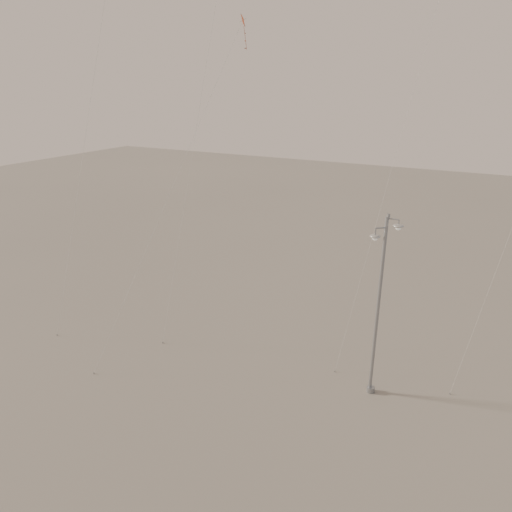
% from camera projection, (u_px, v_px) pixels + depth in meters
% --- Properties ---
extents(ground, '(160.00, 160.00, 0.00)m').
position_uv_depth(ground, '(240.00, 409.00, 25.61)').
color(ground, gray).
rests_on(ground, ground).
extents(street_lamp, '(1.48, 0.92, 9.98)m').
position_uv_depth(street_lamp, '(379.00, 303.00, 25.25)').
color(street_lamp, gray).
rests_on(street_lamp, ground).
extents(kite_3, '(3.94, 11.52, 19.70)m').
position_uv_depth(kite_3, '(208.00, 104.00, 29.63)').
color(kite_3, maroon).
rests_on(kite_3, ground).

